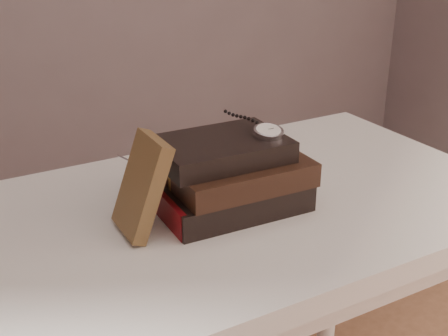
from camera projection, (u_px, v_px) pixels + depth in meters
table at (239, 244)px, 1.11m from camera, size 1.00×0.60×0.75m
book_stack at (230, 176)px, 1.03m from camera, size 0.26×0.18×0.12m
journal at (142, 186)px, 0.94m from camera, size 0.08×0.10×0.16m
pocket_watch at (266, 131)px, 1.02m from camera, size 0.05×0.15×0.02m
eyeglasses at (163, 161)px, 1.05m from camera, size 0.11×0.12×0.05m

